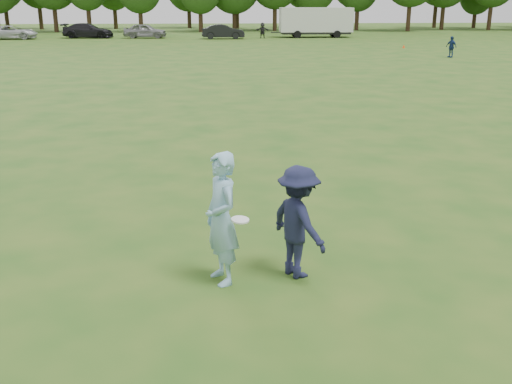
# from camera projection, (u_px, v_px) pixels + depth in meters

# --- Properties ---
(ground) EXTENTS (200.00, 200.00, 0.00)m
(ground) POSITION_uv_depth(u_px,v_px,m) (213.00, 295.00, 8.90)
(ground) COLOR #214D15
(ground) RESTS_ON ground
(thrower) EXTENTS (0.74, 0.88, 2.07)m
(thrower) POSITION_uv_depth(u_px,v_px,m) (221.00, 219.00, 9.04)
(thrower) COLOR #88B9D2
(thrower) RESTS_ON ground
(defender) EXTENTS (1.16, 1.34, 1.80)m
(defender) POSITION_uv_depth(u_px,v_px,m) (298.00, 222.00, 9.29)
(defender) COLOR #191C37
(defender) RESTS_ON ground
(player_far_b) EXTENTS (0.78, 0.97, 1.54)m
(player_far_b) POSITION_uv_depth(u_px,v_px,m) (451.00, 47.00, 44.22)
(player_far_b) COLOR navy
(player_far_b) RESTS_ON ground
(player_far_d) EXTENTS (1.56, 0.53, 1.67)m
(player_far_d) POSITION_uv_depth(u_px,v_px,m) (263.00, 30.00, 65.29)
(player_far_d) COLOR black
(player_far_d) RESTS_ON ground
(car_c) EXTENTS (5.26, 2.59, 1.44)m
(car_c) POSITION_uv_depth(u_px,v_px,m) (12.00, 32.00, 63.73)
(car_c) COLOR silver
(car_c) RESTS_ON ground
(car_d) EXTENTS (5.60, 2.63, 1.58)m
(car_d) POSITION_uv_depth(u_px,v_px,m) (88.00, 31.00, 65.65)
(car_d) COLOR black
(car_d) RESTS_ON ground
(car_e) EXTENTS (4.77, 2.25, 1.58)m
(car_e) POSITION_uv_depth(u_px,v_px,m) (145.00, 31.00, 65.46)
(car_e) COLOR gray
(car_e) RESTS_ON ground
(car_f) EXTENTS (4.59, 1.61, 1.51)m
(car_f) POSITION_uv_depth(u_px,v_px,m) (223.00, 32.00, 64.33)
(car_f) COLOR black
(car_f) RESTS_ON ground
(field_cone) EXTENTS (0.28, 0.28, 0.30)m
(field_cone) POSITION_uv_depth(u_px,v_px,m) (404.00, 46.00, 52.67)
(field_cone) COLOR #DA410B
(field_cone) RESTS_ON ground
(disc_in_play) EXTENTS (0.30, 0.30, 0.06)m
(disc_in_play) POSITION_uv_depth(u_px,v_px,m) (240.00, 220.00, 8.79)
(disc_in_play) COLOR white
(disc_in_play) RESTS_ON ground
(cargo_trailer) EXTENTS (9.00, 2.75, 3.20)m
(cargo_trailer) POSITION_uv_depth(u_px,v_px,m) (316.00, 21.00, 66.55)
(cargo_trailer) COLOR silver
(cargo_trailer) RESTS_ON ground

